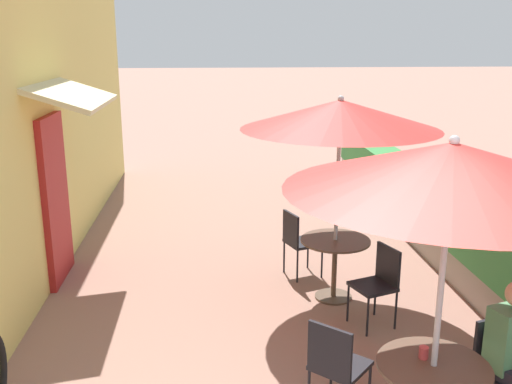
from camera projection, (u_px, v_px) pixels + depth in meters
cafe_facade_wall at (45, 112)px, 7.23m from camera, size 0.98×10.98×4.20m
planter_hedge at (438, 217)px, 8.09m from camera, size 0.60×9.98×1.01m
patio_umbrella_near at (452, 167)px, 3.69m from camera, size 2.21×2.21×2.39m
cafe_chair_near_left at (336, 362)px, 4.51m from camera, size 0.56×0.56×0.87m
cafe_chair_near_back at (502, 364)px, 4.47m from camera, size 0.50×0.50×0.87m
coffee_cup_near at (424, 353)px, 4.15m from camera, size 0.07×0.07×0.09m
patio_table_mid at (335, 255)px, 6.67m from camera, size 0.81×0.81×0.73m
patio_umbrella_mid at (340, 115)px, 6.24m from camera, size 2.21×2.21×2.39m
cafe_chair_mid_left at (379, 279)px, 6.05m from camera, size 0.51×0.51×0.87m
cafe_chair_mid_right at (298, 238)px, 7.30m from camera, size 0.51×0.51×0.87m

